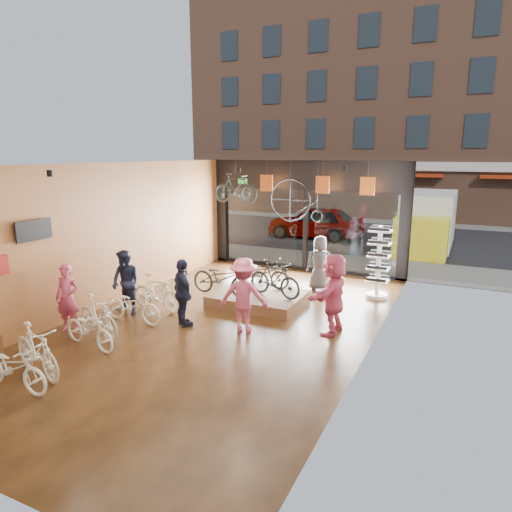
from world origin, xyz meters
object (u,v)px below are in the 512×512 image
Objects in this scene: floor_bike_4 at (132,305)px; floor_bike_5 at (157,293)px; display_bike_left at (222,278)px; customer_2 at (183,293)px; sunglasses_rack at (379,262)px; display_platform at (258,299)px; street_car at (315,222)px; hung_bike at (235,188)px; display_bike_right at (262,273)px; customer_4 at (320,263)px; floor_bike_0 at (13,367)px; floor_bike_1 at (37,351)px; floor_bike_3 at (98,317)px; floor_bike_2 at (89,329)px; customer_3 at (244,296)px; display_bike_mid at (275,279)px; customer_1 at (126,283)px; customer_0 at (68,298)px; penny_farthing at (298,202)px; customer_5 at (333,294)px; box_truck at (426,223)px.

floor_bike_5 reaches higher than floor_bike_4.
display_bike_left is 1.13× the size of customer_2.
sunglasses_rack reaches higher than display_bike_left.
display_platform is at bearing -127.42° from sunglasses_rack.
floor_bike_4 is 1.02× the size of floor_bike_5.
customer_2 is (0.81, -12.41, 0.04)m from street_car.
display_bike_right is at bearing -133.98° from hung_bike.
customer_4 is (2.83, -8.20, 0.05)m from street_car.
display_bike_right is 3.38m from hung_bike.
floor_bike_1 is at bearing 5.41° from floor_bike_0.
floor_bike_3 is at bearing 158.29° from display_bike_left.
hung_bike reaches higher than floor_bike_5.
floor_bike_2 is 1.57m from floor_bike_4.
hung_bike is (-2.50, 4.34, 2.05)m from customer_3.
customer_1 is at bearing 136.31° from display_bike_mid.
customer_0 is at bearing -130.49° from display_platform.
penny_farthing reaches higher than floor_bike_1.
customer_5 is at bearing -106.01° from display_bike_mid.
floor_bike_4 is 1.35m from customer_2.
floor_bike_5 is 5.56m from penny_farthing.
box_truck is 3.65× the size of floor_bike_4.
penny_farthing is 1.10× the size of hung_bike.
box_truck reaches higher than customer_4.
box_truck is 12.88m from customer_1.
box_truck reaches higher than display_platform.
customer_4 is (1.24, 1.42, 0.10)m from display_bike_right.
customer_0 is at bearing 148.36° from display_bike_mid.
customer_1 is at bearing 133.21° from display_bike_left.
floor_bike_4 is at bearing 3.37° from floor_bike_0.
floor_bike_2 is 0.97× the size of display_bike_mid.
customer_5 is at bearing -45.26° from floor_bike_3.
floor_bike_0 is at bearing 164.96° from display_bike_right.
sunglasses_rack is 3.38m from penny_farthing.
box_truck is at bearing -22.65° from display_bike_right.
floor_bike_4 is at bearing -1.96° from street_car.
floor_bike_2 is 3.76m from display_bike_left.
customer_4 is 3.36m from customer_5.
penny_farthing is at bearing -119.25° from box_truck.
customer_4 is at bearing -41.42° from display_bike_right.
hung_bike reaches higher than customer_3.
customer_2 is (2.18, 1.43, 0.02)m from customer_0.
floor_bike_3 is at bearing 178.25° from hung_bike.
street_car is 11.85m from floor_bike_5.
penny_farthing is (-2.84, 1.11, 1.46)m from sunglasses_rack.
display_platform is (-3.39, -9.21, -1.05)m from box_truck.
floor_bike_5 is (-0.20, 3.83, -0.00)m from floor_bike_1.
customer_1 is at bearing 136.04° from display_bike_right.
customer_2 is 0.79× the size of sunglasses_rack.
penny_farthing is (1.98, 7.22, 2.09)m from floor_bike_2.
customer_2 is at bearing -3.84° from customer_3.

